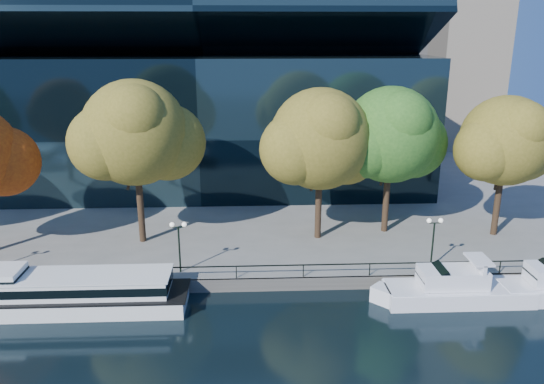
{
  "coord_description": "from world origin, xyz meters",
  "views": [
    {
      "loc": [
        1.05,
        -32.67,
        18.75
      ],
      "look_at": [
        2.87,
        8.0,
        6.21
      ],
      "focal_mm": 35.0,
      "sensor_mm": 36.0,
      "label": 1
    }
  ],
  "objects_px": {
    "tree_5": "(507,143)",
    "lamp_1": "(179,235)",
    "cruiser_near": "(452,288)",
    "tour_boat": "(71,292)",
    "tree_3": "(322,141)",
    "tree_2": "(137,135)",
    "tree_4": "(392,137)",
    "lamp_2": "(434,231)"
  },
  "relations": [
    {
      "from": "tree_4",
      "to": "tour_boat",
      "type": "bearing_deg",
      "value": -155.52
    },
    {
      "from": "tree_2",
      "to": "tree_5",
      "type": "relative_size",
      "value": 1.12
    },
    {
      "from": "lamp_1",
      "to": "cruiser_near",
      "type": "bearing_deg",
      "value": -10.6
    },
    {
      "from": "tour_boat",
      "to": "lamp_2",
      "type": "xyz_separation_m",
      "value": [
        26.51,
        3.57,
        2.63
      ]
    },
    {
      "from": "tree_2",
      "to": "lamp_2",
      "type": "height_order",
      "value": "tree_2"
    },
    {
      "from": "tree_2",
      "to": "cruiser_near",
      "type": "bearing_deg",
      "value": -22.99
    },
    {
      "from": "tree_2",
      "to": "tree_4",
      "type": "distance_m",
      "value": 21.77
    },
    {
      "from": "cruiser_near",
      "to": "lamp_1",
      "type": "height_order",
      "value": "lamp_1"
    },
    {
      "from": "tour_boat",
      "to": "tree_3",
      "type": "xyz_separation_m",
      "value": [
        18.66,
        10.06,
        8.35
      ]
    },
    {
      "from": "tree_4",
      "to": "lamp_1",
      "type": "distance_m",
      "value": 20.32
    },
    {
      "from": "tree_2",
      "to": "lamp_1",
      "type": "relative_size",
      "value": 3.47
    },
    {
      "from": "tree_2",
      "to": "tree_5",
      "type": "bearing_deg",
      "value": 0.38
    },
    {
      "from": "tree_4",
      "to": "tree_5",
      "type": "bearing_deg",
      "value": -7.56
    },
    {
      "from": "tour_boat",
      "to": "tree_3",
      "type": "distance_m",
      "value": 22.79
    },
    {
      "from": "tour_boat",
      "to": "lamp_1",
      "type": "distance_m",
      "value": 8.4
    },
    {
      "from": "tree_2",
      "to": "lamp_2",
      "type": "xyz_separation_m",
      "value": [
        23.24,
        -6.31,
        -6.42
      ]
    },
    {
      "from": "tour_boat",
      "to": "lamp_1",
      "type": "bearing_deg",
      "value": 26.64
    },
    {
      "from": "cruiser_near",
      "to": "tree_3",
      "type": "relative_size",
      "value": 0.87
    },
    {
      "from": "tree_4",
      "to": "lamp_1",
      "type": "bearing_deg",
      "value": -156.41
    },
    {
      "from": "cruiser_near",
      "to": "lamp_2",
      "type": "relative_size",
      "value": 2.86
    },
    {
      "from": "cruiser_near",
      "to": "lamp_2",
      "type": "distance_m",
      "value": 4.73
    },
    {
      "from": "tour_boat",
      "to": "tree_2",
      "type": "xyz_separation_m",
      "value": [
        3.28,
        9.88,
        9.05
      ]
    },
    {
      "from": "cruiser_near",
      "to": "tree_2",
      "type": "distance_m",
      "value": 27.25
    },
    {
      "from": "cruiser_near",
      "to": "tree_5",
      "type": "relative_size",
      "value": 0.92
    },
    {
      "from": "tour_boat",
      "to": "tree_5",
      "type": "bearing_deg",
      "value": 16.24
    },
    {
      "from": "tour_boat",
      "to": "tree_3",
      "type": "bearing_deg",
      "value": 28.33
    },
    {
      "from": "lamp_2",
      "to": "tour_boat",
      "type": "bearing_deg",
      "value": -172.32
    },
    {
      "from": "cruiser_near",
      "to": "lamp_1",
      "type": "distance_m",
      "value": 20.26
    },
    {
      "from": "tree_5",
      "to": "lamp_1",
      "type": "xyz_separation_m",
      "value": [
        -27.52,
        -6.52,
        -5.44
      ]
    },
    {
      "from": "tree_3",
      "to": "cruiser_near",
      "type": "bearing_deg",
      "value": -51.24
    },
    {
      "from": "cruiser_near",
      "to": "tree_5",
      "type": "distance_m",
      "value": 15.34
    },
    {
      "from": "tree_4",
      "to": "lamp_2",
      "type": "xyz_separation_m",
      "value": [
        1.53,
        -7.8,
        -5.78
      ]
    },
    {
      "from": "cruiser_near",
      "to": "tree_4",
      "type": "bearing_deg",
      "value": 99.15
    },
    {
      "from": "tree_4",
      "to": "cruiser_near",
      "type": "bearing_deg",
      "value": -80.85
    },
    {
      "from": "tree_5",
      "to": "lamp_1",
      "type": "bearing_deg",
      "value": -166.68
    },
    {
      "from": "tour_boat",
      "to": "tree_4",
      "type": "distance_m",
      "value": 28.71
    },
    {
      "from": "tree_2",
      "to": "tree_4",
      "type": "height_order",
      "value": "tree_2"
    },
    {
      "from": "cruiser_near",
      "to": "tree_3",
      "type": "xyz_separation_m",
      "value": [
        -8.17,
        10.18,
        8.66
      ]
    },
    {
      "from": "cruiser_near",
      "to": "lamp_2",
      "type": "height_order",
      "value": "lamp_2"
    },
    {
      "from": "tree_2",
      "to": "lamp_1",
      "type": "height_order",
      "value": "tree_2"
    },
    {
      "from": "tour_boat",
      "to": "lamp_2",
      "type": "height_order",
      "value": "lamp_2"
    },
    {
      "from": "tree_2",
      "to": "lamp_1",
      "type": "xyz_separation_m",
      "value": [
        3.85,
        -6.31,
        -6.42
      ]
    }
  ]
}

